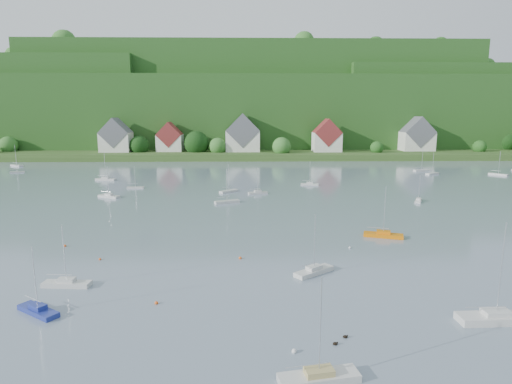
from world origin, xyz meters
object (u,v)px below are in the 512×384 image
(near_sailboat_1, at_px, (38,310))
(near_sailboat_4, at_px, (496,317))
(near_sailboat_5, at_px, (383,234))
(near_sailboat_2, at_px, (319,376))
(near_sailboat_0, at_px, (67,283))
(near_sailboat_3, at_px, (314,270))

(near_sailboat_1, bearing_deg, near_sailboat_4, 30.45)
(near_sailboat_4, distance_m, near_sailboat_5, 30.06)
(near_sailboat_2, bearing_deg, near_sailboat_1, 145.73)
(near_sailboat_0, xyz_separation_m, near_sailboat_3, (30.90, 3.47, 0.01))
(near_sailboat_2, height_order, near_sailboat_4, near_sailboat_4)
(near_sailboat_5, bearing_deg, near_sailboat_0, -138.07)
(near_sailboat_4, xyz_separation_m, near_sailboat_5, (-1.83, 30.00, -0.05))
(near_sailboat_0, distance_m, near_sailboat_2, 33.76)
(near_sailboat_5, bearing_deg, near_sailboat_2, -96.08)
(near_sailboat_2, relative_size, near_sailboat_5, 0.99)
(near_sailboat_1, xyz_separation_m, near_sailboat_4, (47.30, -2.97, 0.09))
(near_sailboat_0, distance_m, near_sailboat_5, 49.59)
(near_sailboat_2, distance_m, near_sailboat_4, 21.65)
(near_sailboat_0, bearing_deg, near_sailboat_2, -30.48)
(near_sailboat_1, height_order, near_sailboat_5, near_sailboat_5)
(near_sailboat_0, height_order, near_sailboat_4, near_sailboat_4)
(near_sailboat_0, relative_size, near_sailboat_1, 1.05)
(near_sailboat_1, bearing_deg, near_sailboat_0, 123.63)
(near_sailboat_1, bearing_deg, near_sailboat_3, 52.94)
(near_sailboat_0, relative_size, near_sailboat_5, 0.89)
(near_sailboat_0, height_order, near_sailboat_5, near_sailboat_5)
(near_sailboat_3, bearing_deg, near_sailboat_2, -135.00)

